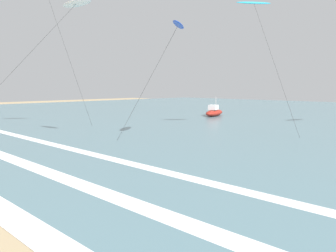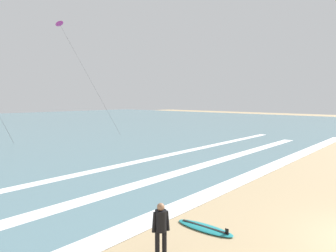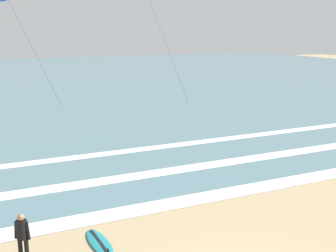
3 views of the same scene
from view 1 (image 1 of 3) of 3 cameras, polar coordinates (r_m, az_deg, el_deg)
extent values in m
cube|color=white|center=(14.49, -12.12, -10.48)|extent=(41.40, 0.95, 0.01)
cube|color=white|center=(16.82, 0.06, -7.89)|extent=(46.55, 0.81, 0.01)
ellipsoid|color=#23A8C6|center=(32.94, 14.20, 19.45)|extent=(2.63, 2.96, 0.43)
cylinder|color=#333333|center=(30.91, 17.67, 9.31)|extent=(4.80, 0.26, 11.61)
ellipsoid|color=white|center=(26.30, -15.11, 19.30)|extent=(3.25, 1.01, 0.43)
cylinder|color=#333333|center=(26.89, -25.13, 7.78)|extent=(6.40, 7.37, 10.09)
ellipsoid|color=blue|center=(25.31, 1.77, 16.65)|extent=(2.52, 3.04, 0.43)
cylinder|color=#333333|center=(25.68, -3.68, 6.84)|extent=(4.44, 2.31, 8.62)
cylinder|color=#333333|center=(34.17, -16.80, 12.25)|extent=(3.18, 7.40, 15.40)
ellipsoid|color=maroon|center=(48.56, 7.78, 2.21)|extent=(3.16, 5.47, 0.90)
cube|color=silver|center=(48.12, 7.64, 3.13)|extent=(1.49, 1.76, 0.70)
cylinder|color=#B2B2B2|center=(49.04, 8.03, 3.84)|extent=(0.08, 0.08, 1.80)
camera|label=2|loc=(22.52, -54.31, 4.29)|focal=30.80mm
camera|label=3|loc=(20.02, -76.27, 9.09)|focal=43.49mm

